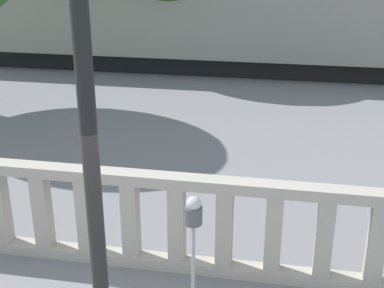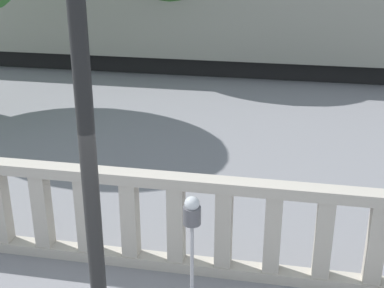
# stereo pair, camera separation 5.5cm
# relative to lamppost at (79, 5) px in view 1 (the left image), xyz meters

# --- Properties ---
(balustrade) EXTENTS (13.01, 0.24, 1.31)m
(balustrade) POSITION_rel_lamppost_xyz_m (0.34, 1.78, -2.87)
(balustrade) COLOR #ADA599
(balustrade) RESTS_ON ground
(lamppost) EXTENTS (0.33, 0.33, 6.88)m
(lamppost) POSITION_rel_lamppost_xyz_m (0.00, 0.00, 0.00)
(lamppost) COLOR black
(lamppost) RESTS_ON ground
(parking_meter) EXTENTS (0.19, 0.19, 1.48)m
(parking_meter) POSITION_rel_lamppost_xyz_m (0.70, 0.98, -2.32)
(parking_meter) COLOR #99999E
(parking_meter) RESTS_ON ground
(train_near) EXTENTS (25.73, 2.91, 4.57)m
(train_near) POSITION_rel_lamppost_xyz_m (0.31, 12.53, -1.46)
(train_near) COLOR black
(train_near) RESTS_ON ground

